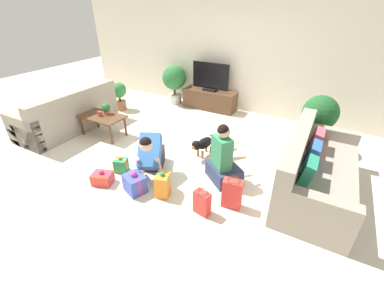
% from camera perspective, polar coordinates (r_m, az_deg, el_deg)
% --- Properties ---
extents(ground_plane, '(16.00, 16.00, 0.00)m').
position_cam_1_polar(ground_plane, '(4.70, -5.18, -2.01)').
color(ground_plane, beige).
extents(wall_back, '(8.40, 0.06, 2.60)m').
position_cam_1_polar(wall_back, '(6.46, 7.97, 18.97)').
color(wall_back, silver).
rests_on(wall_back, ground_plane).
extents(sofa_left, '(0.90, 2.04, 0.87)m').
position_cam_1_polar(sofa_left, '(6.04, -25.64, 5.73)').
color(sofa_left, gray).
rests_on(sofa_left, ground_plane).
extents(sofa_right, '(0.90, 2.04, 0.87)m').
position_cam_1_polar(sofa_right, '(4.04, 25.65, -5.80)').
color(sofa_right, gray).
rests_on(sofa_right, ground_plane).
extents(coffee_table, '(0.91, 0.53, 0.43)m').
position_cam_1_polar(coffee_table, '(5.45, -19.34, 5.45)').
color(coffee_table, brown).
rests_on(coffee_table, ground_plane).
extents(tv_console, '(1.32, 0.44, 0.48)m').
position_cam_1_polar(tv_console, '(6.58, 3.96, 9.80)').
color(tv_console, brown).
rests_on(tv_console, ground_plane).
extents(tv, '(0.94, 0.20, 0.67)m').
position_cam_1_polar(tv, '(6.42, 4.13, 14.33)').
color(tv, black).
rests_on(tv, tv_console).
extents(potted_plant_corner_right, '(0.62, 0.62, 1.01)m').
position_cam_1_polar(potted_plant_corner_right, '(5.12, 26.49, 5.74)').
color(potted_plant_corner_right, '#A36042').
rests_on(potted_plant_corner_right, ground_plane).
extents(potted_plant_corner_left, '(0.38, 0.38, 0.69)m').
position_cam_1_polar(potted_plant_corner_left, '(6.72, -15.89, 10.65)').
color(potted_plant_corner_left, '#A36042').
rests_on(potted_plant_corner_left, ground_plane).
extents(potted_plant_back_left, '(0.62, 0.62, 0.99)m').
position_cam_1_polar(potted_plant_back_left, '(6.89, -3.96, 14.02)').
color(potted_plant_back_left, beige).
rests_on(potted_plant_back_left, ground_plane).
extents(person_kneeling, '(0.63, 0.85, 0.80)m').
position_cam_1_polar(person_kneeling, '(4.05, -8.98, -2.20)').
color(person_kneeling, '#23232D').
rests_on(person_kneeling, ground_plane).
extents(person_sitting, '(0.66, 0.64, 0.94)m').
position_cam_1_polar(person_sitting, '(3.87, 6.94, -3.76)').
color(person_sitting, '#283351').
rests_on(person_sitting, ground_plane).
extents(dog, '(0.26, 0.57, 0.37)m').
position_cam_1_polar(dog, '(4.47, 2.33, -0.03)').
color(dog, black).
rests_on(dog, ground_plane).
extents(gift_box_a, '(0.35, 0.30, 0.24)m').
position_cam_1_polar(gift_box_a, '(4.13, -19.26, -7.17)').
color(gift_box_a, red).
rests_on(gift_box_a, ground_plane).
extents(gift_box_b, '(0.37, 0.35, 0.34)m').
position_cam_1_polar(gift_box_b, '(3.82, -12.57, -8.51)').
color(gift_box_b, '#3D51BC').
rests_on(gift_box_b, ground_plane).
extents(gift_box_c, '(0.23, 0.26, 0.39)m').
position_cam_1_polar(gift_box_c, '(3.67, -6.47, -9.03)').
color(gift_box_c, orange).
rests_on(gift_box_c, ground_plane).
extents(gift_box_d, '(0.24, 0.22, 0.28)m').
position_cam_1_polar(gift_box_d, '(4.30, -15.48, -4.53)').
color(gift_box_d, '#2D934C').
rests_on(gift_box_d, ground_plane).
extents(gift_bag_a, '(0.27, 0.18, 0.44)m').
position_cam_1_polar(gift_bag_a, '(3.49, 8.91, -10.80)').
color(gift_bag_a, red).
rests_on(gift_bag_a, ground_plane).
extents(gift_bag_b, '(0.24, 0.16, 0.36)m').
position_cam_1_polar(gift_bag_b, '(3.38, 2.22, -12.85)').
color(gift_bag_b, red).
rests_on(gift_bag_b, ground_plane).
extents(mug, '(0.12, 0.08, 0.09)m').
position_cam_1_polar(mug, '(5.42, -19.79, 6.37)').
color(mug, '#B23D38').
rests_on(mug, coffee_table).
extents(tabletop_plant, '(0.17, 0.17, 0.22)m').
position_cam_1_polar(tabletop_plant, '(5.44, -18.56, 7.56)').
color(tabletop_plant, '#A36042').
rests_on(tabletop_plant, coffee_table).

